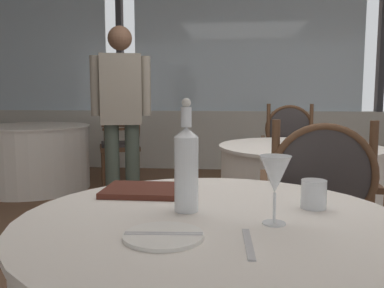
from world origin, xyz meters
The scene contains 15 objects.
ground_plane centered at (0.00, 0.00, 0.00)m, with size 15.10×15.10×0.00m, color brown.
window_wall_far centered at (0.00, 3.62, 1.18)m, with size 11.61×0.14×2.98m.
side_plate centered at (-0.36, -1.38, 0.74)m, with size 0.20×0.20×0.01m, color white.
butter_knife centered at (-0.36, -1.38, 0.75)m, with size 0.20×0.02×0.00m, color silver.
dinner_fork centered at (-0.15, -1.40, 0.74)m, with size 0.20×0.02×0.00m, color silver.
water_bottle centered at (-0.33, -1.14, 0.87)m, with size 0.07×0.07×0.34m.
wine_glass centered at (-0.07, -1.24, 0.87)m, with size 0.09×0.09×0.19m.
water_tumbler centered at (0.07, -1.07, 0.78)m, with size 0.08×0.08×0.09m, color white.
menu_book centered at (-0.50, -0.92, 0.75)m, with size 0.30×0.22×0.02m, color #512319.
background_table_0 centered at (-2.47, 2.13, 0.37)m, with size 1.29×1.29×0.74m.
dining_chair_0_0 centered at (-1.47, 2.48, 0.56)m, with size 0.59×0.63×0.93m.
background_table_2 centered at (0.28, 0.54, 0.37)m, with size 1.12×1.12×0.74m.
dining_chair_2_0 centered at (0.35, 1.53, 0.58)m, with size 0.56×0.50×1.00m.
dining_chair_2_1 centered at (0.21, -0.46, 0.57)m, with size 0.56×0.50×0.98m.
diner_person_0 centered at (-1.18, 1.23, 0.96)m, with size 0.52×0.28×1.68m.
Camera 1 is at (-0.19, -2.35, 1.09)m, focal length 38.33 mm.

